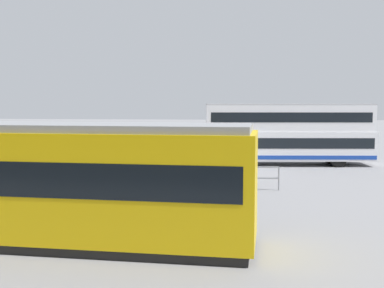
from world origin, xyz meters
name	(u,v)px	position (x,y,z in m)	size (l,w,h in m)	color
ground_plane	(226,170)	(0.00, 0.00, 0.00)	(160.00, 160.00, 0.00)	gray
double_decker_bus	(288,134)	(-3.78, -2.61, 1.97)	(10.74, 3.41, 3.85)	white
tram_yellow	(13,180)	(5.52, 14.95, 1.74)	(13.72, 3.33, 3.36)	#E5B70C
pedestrian_near_railing	(161,166)	(2.79, 6.10, 0.99)	(0.41, 0.41, 1.72)	black
pedestrian_crossing	(193,181)	(0.97, 9.60, 0.91)	(0.38, 0.38, 1.59)	#4C3F2D
pedestrian_railing	(171,173)	(2.27, 6.61, 0.75)	(9.75, 0.65, 1.08)	gray
info_sign	(80,155)	(6.51, 6.49, 1.50)	(0.90, 0.20, 2.22)	slate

